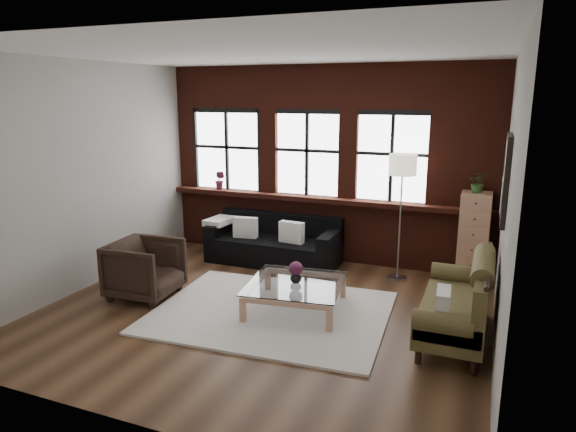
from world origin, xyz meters
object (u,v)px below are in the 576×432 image
at_px(armchair, 145,269).
at_px(floor_lamp, 400,213).
at_px(vintage_settee, 454,297).
at_px(coffee_table, 296,297).
at_px(dark_sofa, 274,240).
at_px(drawer_chest, 473,239).
at_px(vase, 296,277).

relative_size(armchair, floor_lamp, 0.43).
xyz_separation_m(vintage_settee, floor_lamp, (-0.93, 1.68, 0.54)).
bearing_deg(armchair, coffee_table, -85.25).
bearing_deg(armchair, dark_sofa, -31.35).
xyz_separation_m(armchair, coffee_table, (2.10, 0.32, -0.21)).
distance_m(coffee_table, drawer_chest, 2.84).
distance_m(vase, floor_lamp, 2.04).
height_order(vintage_settee, vase, vintage_settee).
relative_size(dark_sofa, floor_lamp, 1.06).
bearing_deg(vase, drawer_chest, 43.42).
bearing_deg(dark_sofa, vintage_settee, -29.50).
relative_size(armchair, vase, 5.63).
bearing_deg(vintage_settee, dark_sofa, 150.50).
height_order(dark_sofa, vase, dark_sofa).
bearing_deg(vase, coffee_table, 0.00).
distance_m(vintage_settee, armchair, 4.04).
xyz_separation_m(vintage_settee, coffee_table, (-1.93, -0.00, -0.29)).
bearing_deg(floor_lamp, vintage_settee, -60.90).
bearing_deg(drawer_chest, vase, -136.58).
relative_size(dark_sofa, armchair, 2.48).
height_order(armchair, drawer_chest, drawer_chest).
height_order(armchair, vase, armchair).
relative_size(vintage_settee, floor_lamp, 0.88).
height_order(dark_sofa, vintage_settee, vintage_settee).
distance_m(dark_sofa, drawer_chest, 3.11).
relative_size(coffee_table, drawer_chest, 0.87).
bearing_deg(floor_lamp, vase, -120.72).
xyz_separation_m(armchair, vase, (2.10, 0.32, 0.07)).
bearing_deg(vase, armchair, -171.39).
relative_size(dark_sofa, vintage_settee, 1.20).
distance_m(dark_sofa, vintage_settee, 3.43).
relative_size(vase, floor_lamp, 0.08).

